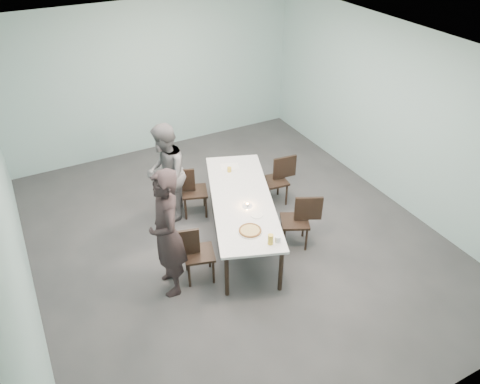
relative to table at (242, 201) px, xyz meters
name	(u,v)px	position (x,y,z in m)	size (l,w,h in m)	color
ground	(234,237)	(-0.12, 0.04, -0.69)	(7.00, 7.00, 0.00)	#333335
room_shell	(233,122)	(-0.12, 0.04, 1.33)	(6.02, 7.02, 3.01)	#94BAB9
table	(242,201)	(0.00, 0.00, 0.00)	(1.73, 2.75, 0.75)	white
chair_near_left	(193,251)	(-1.03, -0.50, -0.19)	(0.65, 0.52, 0.87)	black
chair_far_left	(189,188)	(-0.47, 0.98, -0.19)	(0.65, 0.53, 0.87)	black
chair_near_right	(300,217)	(0.72, -0.55, -0.19)	(0.65, 0.56, 0.87)	black
chair_far_right	(278,177)	(1.03, 0.60, -0.19)	(0.63, 0.46, 0.87)	black
diner_near	(167,234)	(-1.38, -0.52, 0.25)	(0.69, 0.45, 1.89)	black
diner_far	(166,174)	(-0.83, 1.04, 0.16)	(0.83, 0.64, 1.70)	slate
pizza	(250,231)	(-0.28, -0.77, 0.08)	(0.34, 0.34, 0.04)	white
side_plate	(257,215)	(-0.01, -0.48, 0.06)	(0.18, 0.18, 0.01)	white
beer_glass	(271,239)	(-0.16, -1.12, 0.13)	(0.08, 0.08, 0.15)	gold
water_tumbler	(278,239)	(-0.05, -1.13, 0.10)	(0.08, 0.08, 0.09)	silver
tealight	(247,205)	(-0.02, -0.21, 0.08)	(0.06, 0.06, 0.05)	silver
amber_tumbler	(229,170)	(0.18, 0.78, 0.10)	(0.07, 0.07, 0.08)	gold
menu	(230,167)	(0.25, 0.92, 0.06)	(0.30, 0.22, 0.01)	silver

